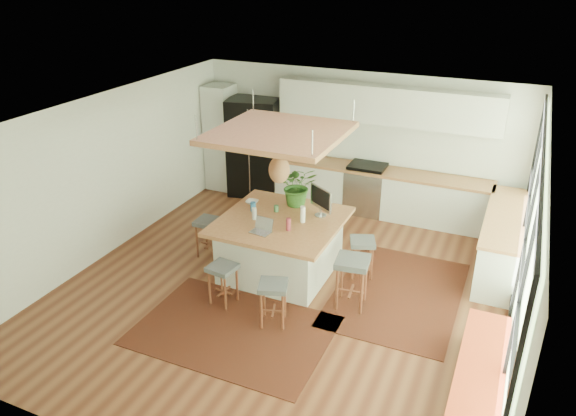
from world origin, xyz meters
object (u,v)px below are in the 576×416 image
at_px(island_plant, 298,190).
at_px(stool_near_right, 273,302).
at_px(fridge, 254,151).
at_px(microwave, 298,149).
at_px(stool_near_left, 223,282).
at_px(stool_left_side, 209,236).
at_px(monitor, 321,201).
at_px(stool_right_front, 351,285).
at_px(island, 281,246).
at_px(stool_right_back, 362,256).
at_px(laptop, 260,226).

bearing_deg(island_plant, stool_near_right, -76.59).
bearing_deg(fridge, stool_near_right, -72.30).
height_order(microwave, island_plant, island_plant).
height_order(stool_near_right, microwave, microwave).
bearing_deg(stool_near_left, island_plant, 76.82).
relative_size(stool_left_side, monitor, 1.27).
relative_size(stool_right_front, microwave, 1.42).
xyz_separation_m(stool_near_right, island_plant, (-0.46, 1.93, 0.84)).
distance_m(island, island_plant, 0.96).
bearing_deg(stool_right_front, island_plant, 140.07).
xyz_separation_m(stool_near_left, stool_left_side, (-0.93, 1.15, 0.00)).
bearing_deg(stool_near_right, microwave, 108.46).
distance_m(island, stool_near_right, 1.39).
relative_size(stool_near_right, stool_left_side, 0.97).
bearing_deg(monitor, microwave, 153.85).
relative_size(fridge, monitor, 3.89).
relative_size(fridge, stool_near_right, 3.15).
bearing_deg(stool_right_back, stool_right_front, -83.08).
relative_size(laptop, island_plant, 0.47).
xyz_separation_m(stool_near_right, laptop, (-0.57, 0.78, 0.70)).
bearing_deg(island_plant, stool_right_back, -10.80).
bearing_deg(stool_right_front, island, 160.69).
bearing_deg(fridge, laptop, -73.86).
xyz_separation_m(island, stool_right_front, (1.33, -0.46, -0.11)).
relative_size(island, stool_left_side, 2.78).
distance_m(island, stool_right_back, 1.29).
distance_m(stool_near_left, microwave, 4.05).
distance_m(stool_near_right, monitor, 1.88).
distance_m(stool_left_side, microwave, 2.93).
height_order(island, stool_right_back, island).
bearing_deg(stool_right_front, monitor, 133.73).
distance_m(stool_near_left, stool_right_back, 2.24).
xyz_separation_m(island, stool_near_right, (0.48, -1.30, -0.11)).
bearing_deg(island, laptop, -99.27).
bearing_deg(stool_left_side, stool_near_right, -35.82).
xyz_separation_m(island, island_plant, (0.02, 0.63, 0.73)).
xyz_separation_m(stool_near_right, monitor, (0.04, 1.69, 0.83)).
bearing_deg(stool_near_left, laptop, 63.43).
bearing_deg(stool_near_left, microwave, 97.11).
bearing_deg(stool_near_left, stool_left_side, 129.06).
relative_size(fridge, microwave, 3.73).
relative_size(stool_left_side, microwave, 1.21).
relative_size(laptop, monitor, 0.61).
distance_m(island, laptop, 0.79).
bearing_deg(stool_left_side, stool_near_left, -50.94).
relative_size(fridge, stool_right_back, 3.17).
bearing_deg(monitor, laptop, -89.83).
relative_size(laptop, microwave, 0.58).
bearing_deg(microwave, stool_near_right, -66.06).
distance_m(stool_near_right, island_plant, 2.16).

